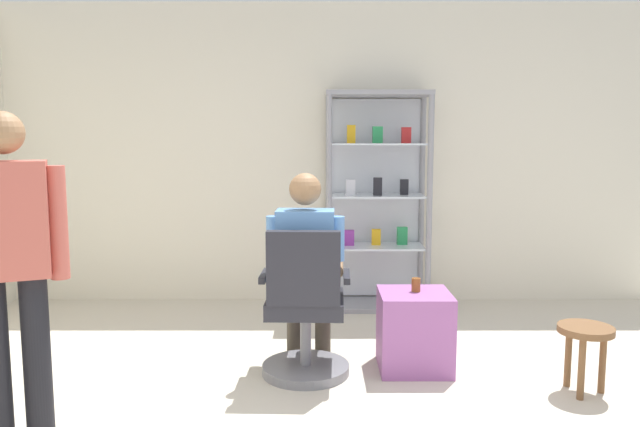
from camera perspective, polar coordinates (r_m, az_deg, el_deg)
back_wall at (r=5.61m, az=0.97°, el=5.53°), size 6.00×0.10×2.70m
display_cabinet_main at (r=5.42m, az=5.24°, el=1.33°), size 0.90×0.45×1.90m
office_chair at (r=3.86m, az=-1.47°, el=-9.62°), size 0.57×0.56×0.96m
seated_shopkeeper at (r=3.94m, az=-1.36°, el=-4.50°), size 0.49×0.57×1.29m
storage_crate at (r=4.09m, az=8.76°, el=-10.79°), size 0.46×0.44×0.51m
tea_glass at (r=4.03m, az=8.92°, el=-6.62°), size 0.06×0.06×0.09m
standing_customer at (r=3.23m, az=-27.11°, el=-3.89°), size 0.49×0.34×1.63m
wooden_stool at (r=3.97m, az=23.53°, el=-10.77°), size 0.32×0.32×0.41m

